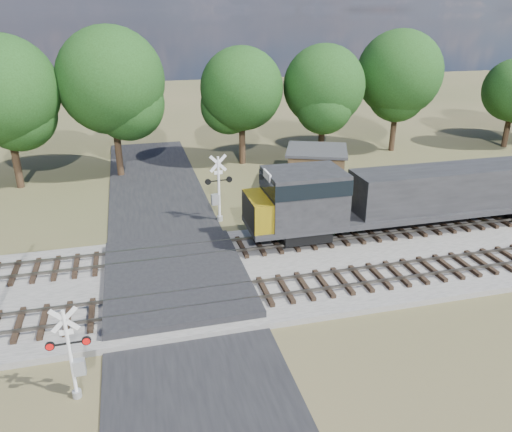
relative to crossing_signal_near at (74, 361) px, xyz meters
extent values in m
plane|color=#424927|center=(4.25, 6.70, -1.57)|extent=(160.00, 160.00, 0.00)
cube|color=gray|center=(14.25, 7.20, -1.42)|extent=(140.00, 10.00, 0.30)
cube|color=black|center=(4.25, 6.70, -1.53)|extent=(7.00, 60.00, 0.08)
cube|color=#262628|center=(4.25, 7.20, -1.25)|extent=(7.00, 9.00, 0.62)
cube|color=black|center=(6.25, 4.70, -1.18)|extent=(44.00, 2.60, 0.18)
cube|color=#5A554D|center=(14.25, 3.98, -1.01)|extent=(140.00, 0.08, 0.15)
cube|color=#5A554D|center=(14.25, 5.42, -1.01)|extent=(140.00, 0.08, 0.15)
cube|color=black|center=(6.25, 9.70, -1.18)|extent=(44.00, 2.60, 0.18)
cube|color=#5A554D|center=(14.25, 8.98, -1.01)|extent=(140.00, 0.08, 0.15)
cube|color=#5A554D|center=(14.25, 10.42, -1.01)|extent=(140.00, 0.08, 0.15)
cylinder|color=silver|center=(-0.08, 0.00, 0.26)|extent=(0.13, 0.13, 3.65)
cylinder|color=#979A9D|center=(-0.08, 0.00, -1.43)|extent=(0.33, 0.33, 0.27)
cube|color=silver|center=(-0.08, 0.00, 1.72)|extent=(0.96, 0.05, 0.96)
cube|color=silver|center=(-0.08, 0.00, 1.72)|extent=(0.96, 0.05, 0.96)
cube|color=silver|center=(-0.08, 0.00, 1.22)|extent=(0.46, 0.03, 0.20)
cube|color=black|center=(-0.08, 0.00, 0.76)|extent=(1.46, 0.07, 0.05)
cylinder|color=red|center=(-0.67, -0.01, 0.76)|extent=(0.33, 0.09, 0.33)
cylinder|color=red|center=(0.52, 0.01, 0.76)|extent=(0.33, 0.09, 0.33)
cube|color=#979A9D|center=(0.15, 0.00, -0.29)|extent=(0.41, 0.28, 0.59)
cylinder|color=silver|center=(7.90, 14.72, 0.62)|extent=(0.15, 0.15, 4.37)
cylinder|color=#979A9D|center=(7.90, 14.72, -1.40)|extent=(0.39, 0.39, 0.33)
cube|color=silver|center=(7.90, 14.72, 2.36)|extent=(1.14, 0.16, 1.14)
cube|color=silver|center=(7.90, 14.72, 2.36)|extent=(1.14, 0.16, 1.14)
cube|color=silver|center=(7.90, 14.72, 1.76)|extent=(0.55, 0.09, 0.24)
cube|color=black|center=(7.90, 14.72, 1.22)|extent=(1.74, 0.25, 0.07)
cylinder|color=red|center=(8.60, 14.79, 1.22)|extent=(0.40, 0.15, 0.39)
cylinder|color=red|center=(7.19, 14.65, 1.22)|extent=(0.40, 0.15, 0.39)
cube|color=#979A9D|center=(7.63, 14.69, -0.04)|extent=(0.52, 0.38, 0.71)
cube|color=#4F3822|center=(16.41, 19.49, -0.12)|extent=(5.37, 5.37, 2.89)
cube|color=#323235|center=(16.41, 19.49, 1.42)|extent=(5.91, 5.91, 0.21)
cylinder|color=black|center=(-6.00, 25.25, 1.31)|extent=(0.56, 0.56, 5.75)
sphere|color=black|center=(-6.00, 25.25, 5.90)|extent=(8.04, 8.04, 8.04)
cylinder|color=black|center=(1.64, 26.37, 1.43)|extent=(0.56, 0.56, 5.98)
sphere|color=black|center=(1.64, 26.37, 6.21)|extent=(8.38, 8.38, 8.38)
cylinder|color=black|center=(12.36, 27.36, 0.98)|extent=(0.56, 0.56, 5.10)
sphere|color=black|center=(12.36, 27.36, 5.06)|extent=(7.14, 7.14, 7.14)
cylinder|color=black|center=(19.70, 26.84, 1.01)|extent=(0.56, 0.56, 5.15)
sphere|color=black|center=(19.70, 26.84, 5.13)|extent=(7.21, 7.21, 7.21)
cylinder|color=black|center=(27.68, 28.06, 1.28)|extent=(0.56, 0.56, 5.70)
sphere|color=black|center=(27.68, 28.06, 5.84)|extent=(7.97, 7.97, 7.97)
cylinder|color=black|center=(39.53, 26.53, 0.60)|extent=(0.56, 0.56, 4.33)
camera|label=1|loc=(2.63, -15.26, 11.32)|focal=35.00mm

